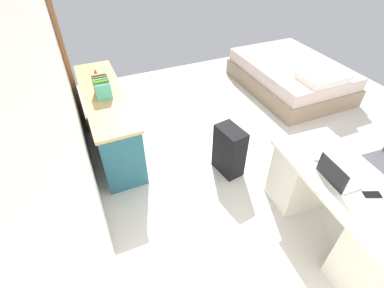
% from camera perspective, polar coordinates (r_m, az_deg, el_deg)
% --- Properties ---
extents(ground_plane, '(5.69, 5.69, 0.00)m').
position_cam_1_polar(ground_plane, '(3.94, 15.45, -1.16)').
color(ground_plane, beige).
extents(wall_back, '(4.69, 0.10, 2.60)m').
position_cam_1_polar(wall_back, '(2.51, -24.13, 7.72)').
color(wall_back, silver).
rests_on(wall_back, ground_plane).
extents(door_wooden, '(0.88, 0.05, 2.04)m').
position_cam_1_polar(door_wooden, '(4.26, -23.98, 16.39)').
color(door_wooden, brown).
rests_on(door_wooden, ground_plane).
extents(desk, '(1.49, 0.77, 0.72)m').
position_cam_1_polar(desk, '(2.98, 26.98, -11.47)').
color(desk, silver).
rests_on(desk, ground_plane).
extents(credenza, '(1.80, 0.48, 0.78)m').
position_cam_1_polar(credenza, '(3.80, -16.08, 4.61)').
color(credenza, '#235B6B').
rests_on(credenza, ground_plane).
extents(bed, '(1.91, 1.42, 0.58)m').
position_cam_1_polar(bed, '(5.30, 18.90, 12.67)').
color(bed, gray).
rests_on(bed, ground_plane).
extents(suitcase_black, '(0.39, 0.27, 0.61)m').
position_cam_1_polar(suitcase_black, '(3.35, 7.36, -1.31)').
color(suitcase_black, black).
rests_on(suitcase_black, ground_plane).
extents(laptop, '(0.33, 0.24, 0.21)m').
position_cam_1_polar(laptop, '(2.67, 26.58, -5.76)').
color(laptop, '#B7B7BC').
rests_on(laptop, desk).
extents(computer_mouse, '(0.07, 0.10, 0.03)m').
position_cam_1_polar(computer_mouse, '(2.84, 23.74, -2.57)').
color(computer_mouse, white).
rests_on(computer_mouse, desk).
extents(cell_phone_near_laptop, '(0.11, 0.15, 0.01)m').
position_cam_1_polar(cell_phone_near_laptop, '(2.73, 32.07, -8.47)').
color(cell_phone_near_laptop, black).
rests_on(cell_phone_near_laptop, desk).
extents(book_row, '(0.24, 0.17, 0.23)m').
position_cam_1_polar(book_row, '(3.50, -17.39, 10.70)').
color(book_row, '#52B79E').
rests_on(book_row, credenza).
extents(figurine_small, '(0.08, 0.08, 0.11)m').
position_cam_1_polar(figurine_small, '(3.97, -18.52, 13.18)').
color(figurine_small, red).
rests_on(figurine_small, credenza).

